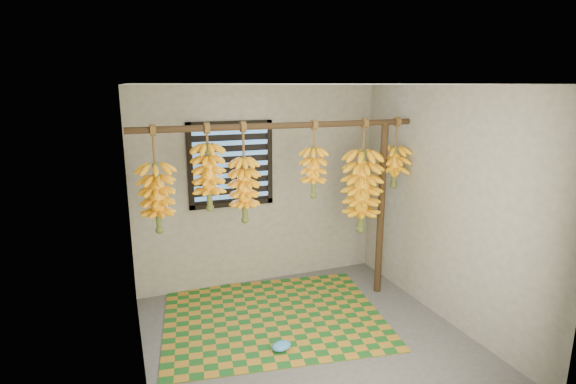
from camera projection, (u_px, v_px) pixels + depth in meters
name	position (u px, v px, depth m)	size (l,w,h in m)	color
floor	(308.00, 341.00, 4.31)	(3.00, 3.00, 0.01)	#4A4A4A
ceiling	(312.00, 84.00, 3.76)	(3.00, 3.00, 0.01)	silver
wall_back	(260.00, 187.00, 5.40)	(3.00, 0.01, 2.40)	slate
wall_left	(134.00, 242.00, 3.51)	(0.01, 3.00, 2.40)	slate
wall_right	(445.00, 206.00, 4.56)	(0.01, 3.00, 2.40)	slate
window	(231.00, 165.00, 5.19)	(1.00, 0.04, 1.00)	black
hanging_pole	(283.00, 126.00, 4.49)	(0.06, 0.06, 3.00)	#3B2916
support_post	(381.00, 210.00, 5.14)	(0.08, 0.08, 2.00)	#3B2916
woven_mat	(273.00, 317.00, 4.75)	(2.25, 1.80, 0.01)	#19551D
plastic_bag	(281.00, 346.00, 4.14)	(0.19, 0.14, 0.08)	#3D92E4
banana_bunch_a	(157.00, 198.00, 4.20)	(0.33, 0.33, 1.02)	brown
banana_bunch_b	(209.00, 177.00, 4.33)	(0.31, 0.31, 0.85)	brown
banana_bunch_c	(244.00, 190.00, 4.49)	(0.29, 0.29, 1.01)	brown
banana_bunch_d	(314.00, 172.00, 4.72)	(0.28, 0.28, 0.82)	brown
banana_bunch_e	(362.00, 191.00, 4.99)	(0.42, 0.42, 1.26)	brown
banana_bunch_f	(395.00, 167.00, 5.07)	(0.33, 0.33, 0.79)	brown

